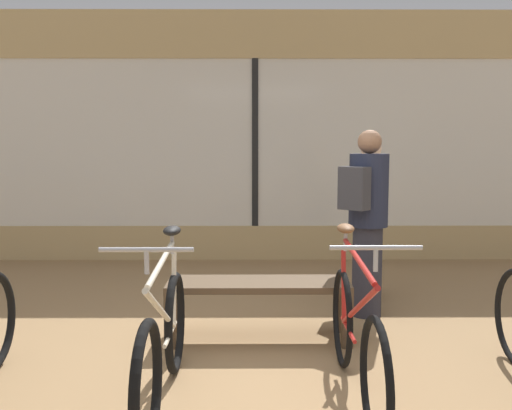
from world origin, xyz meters
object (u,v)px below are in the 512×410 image
object	(u,v)px
bicycle_left	(164,342)
customer_by_window	(368,213)
bicycle_right	(356,336)
customer_near_rack	(367,217)
display_bench	(258,292)

from	to	relation	value
bicycle_left	customer_by_window	bearing A→B (deg)	54.53
bicycle_right	customer_near_rack	bearing A→B (deg)	76.83
display_bench	customer_by_window	xyz separation A→B (m)	(1.08, 1.19, 0.46)
bicycle_left	bicycle_right	world-z (taller)	bicycle_left
bicycle_left	bicycle_right	xyz separation A→B (m)	(1.13, 0.08, 0.01)
display_bench	customer_by_window	bearing A→B (deg)	47.82
bicycle_left	customer_by_window	size ratio (longest dim) A/B	1.07
customer_near_rack	customer_by_window	distance (m)	0.60
bicycle_right	customer_by_window	bearing A→B (deg)	77.01
bicycle_right	customer_by_window	size ratio (longest dim) A/B	1.10
bicycle_left	display_bench	distance (m)	1.24
customer_near_rack	display_bench	bearing A→B (deg)	-147.38
bicycle_left	customer_near_rack	size ratio (longest dim) A/B	1.03
bicycle_right	customer_near_rack	size ratio (longest dim) A/B	1.05
display_bench	customer_by_window	size ratio (longest dim) A/B	0.89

